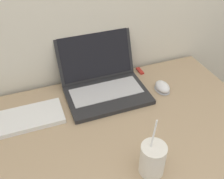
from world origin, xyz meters
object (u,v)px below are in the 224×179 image
Objects in this scene: computer_mouse at (162,87)px; external_keyboard at (17,121)px; drink_cup at (153,159)px; usb_stick at (140,71)px; laptop at (103,81)px.

external_keyboard is (-0.65, 0.02, -0.01)m from computer_mouse.
drink_cup is 0.56m from external_keyboard.
computer_mouse is 0.25× the size of external_keyboard.
external_keyboard reaches higher than usb_stick.
drink_cup is 3.54× the size of usb_stick.
computer_mouse is 0.18m from usb_stick.
computer_mouse is at bearing -80.60° from usb_stick.
drink_cup is 0.45m from computer_mouse.
external_keyboard is 0.64m from usb_stick.
computer_mouse is at bearing -1.62° from external_keyboard.
external_keyboard is (-0.40, 0.39, -0.05)m from drink_cup.
external_keyboard is at bearing -165.67° from usb_stick.
usb_stick is (-0.03, 0.18, -0.01)m from computer_mouse.
drink_cup is (0.00, -0.47, 0.01)m from laptop.
computer_mouse is at bearing 56.11° from drink_cup.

